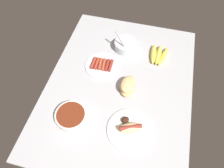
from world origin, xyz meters
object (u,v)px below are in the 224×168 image
object	(u,v)px
plate_sausages	(102,65)
banana_bunch	(158,55)
bread_stack	(128,86)
bowl_chili	(71,116)
bowl_coleslaw	(125,45)
plate_hotdog_assembled	(130,129)

from	to	relation	value
plate_sausages	banana_bunch	size ratio (longest dim) A/B	1.21
bread_stack	plate_sausages	size ratio (longest dim) A/B	0.65
bowl_chili	banana_bunch	xyz separation A→B (cm)	(-58.46, 41.56, -1.02)
bowl_coleslaw	banana_bunch	xyz separation A→B (cm)	(2.03, 23.70, -1.67)
plate_hotdog_assembled	plate_sausages	bearing A→B (deg)	-145.35
plate_hotdog_assembled	bowl_coleslaw	xyz separation A→B (cm)	(-59.17, -15.72, 1.81)
bread_stack	plate_hotdog_assembled	distance (cm)	26.71
plate_sausages	bowl_coleslaw	xyz separation A→B (cm)	(-19.71, 11.55, 2.41)
banana_bunch	plate_sausages	bearing A→B (deg)	-63.36
bread_stack	bowl_coleslaw	distance (cm)	34.58
plate_sausages	bread_stack	bearing A→B (deg)	55.79
plate_sausages	bowl_coleslaw	world-z (taller)	bowl_coleslaw
bowl_coleslaw	bowl_chili	size ratio (longest dim) A/B	0.88
bread_stack	banana_bunch	distance (cm)	34.89
bread_stack	plate_sausages	xyz separation A→B (cm)	(-13.76, -20.24, -2.56)
bowl_coleslaw	bowl_chili	distance (cm)	63.07
bowl_coleslaw	banana_bunch	size ratio (longest dim) A/B	0.84
bread_stack	plate_hotdog_assembled	xyz separation A→B (cm)	(25.70, 7.03, -1.96)
bowl_coleslaw	bowl_chili	bearing A→B (deg)	-16.45
plate_hotdog_assembled	bowl_chili	world-z (taller)	plate_hotdog_assembled
bread_stack	bowl_coleslaw	xyz separation A→B (cm)	(-33.47, -8.69, -0.15)
bread_stack	bowl_coleslaw	world-z (taller)	bowl_coleslaw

